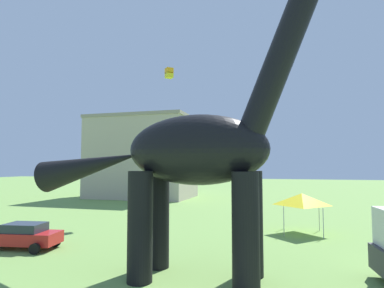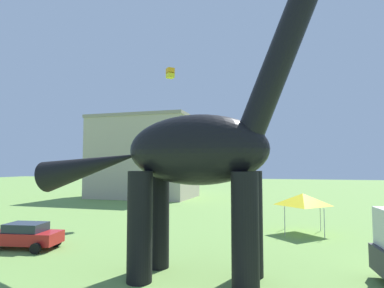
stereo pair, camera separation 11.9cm
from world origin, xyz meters
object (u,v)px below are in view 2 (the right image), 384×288
(parked_sedan_left, at_px, (26,235))
(dinosaur_sculpture, at_px, (195,150))
(festival_canopy_tent, at_px, (303,199))
(kite_drifting, at_px, (170,73))

(parked_sedan_left, bearing_deg, dinosaur_sculpture, -19.49)
(festival_canopy_tent, bearing_deg, kite_drifting, 155.69)
(dinosaur_sculpture, height_order, parked_sedan_left, dinosaur_sculpture)
(dinosaur_sculpture, xyz_separation_m, kite_drifting, (-7.70, 17.58, 9.24))
(dinosaur_sculpture, xyz_separation_m, parked_sedan_left, (-11.55, 2.23, -5.04))
(festival_canopy_tent, distance_m, kite_drifting, 18.95)
(kite_drifting, bearing_deg, dinosaur_sculpture, -66.36)
(parked_sedan_left, bearing_deg, festival_canopy_tent, 20.93)
(parked_sedan_left, relative_size, kite_drifting, 4.19)
(dinosaur_sculpture, height_order, festival_canopy_tent, dinosaur_sculpture)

